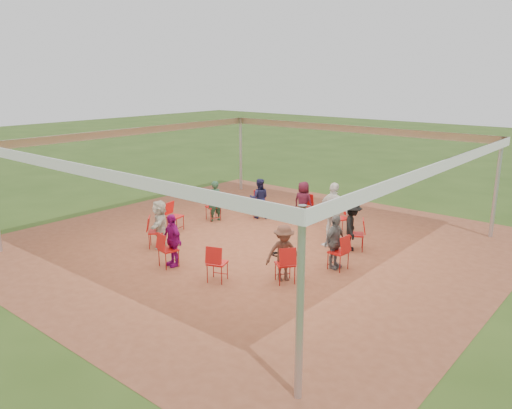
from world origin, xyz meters
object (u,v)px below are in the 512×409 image
Objects in this scene: chair_5 at (213,207)px; chair_1 at (356,235)px; person_seated_6 at (172,240)px; laptop at (329,243)px; standing_person at (334,211)px; person_seated_0 at (335,242)px; chair_0 at (338,252)px; chair_6 at (175,217)px; cable_coil at (277,254)px; person_seated_4 at (215,201)px; chair_2 at (341,219)px; chair_7 at (156,232)px; person_seated_2 at (303,202)px; chair_8 at (168,250)px; person_seated_7 at (284,253)px; chair_4 at (259,204)px; chair_9 at (217,263)px; person_seated_1 at (352,226)px; chair_10 at (285,264)px; chair_3 at (305,208)px; person_seated_3 at (259,198)px; person_seated_5 at (160,224)px.

chair_1 is at bearing 114.55° from chair_5.
person_seated_6 reaches higher than laptop.
person_seated_0 is at bearing 124.19° from standing_person.
chair_0 reaches higher than laptop.
chair_6 is at bearing 98.18° from chair_0.
chair_0 is at bearing 5.50° from cable_coil.
chair_2 is at bearing 131.99° from person_seated_4.
cable_coil is (3.67, -1.29, -0.43)m from chair_5.
chair_5 and chair_7 have the same top height.
chair_5 is 3.92m from cable_coil.
person_seated_2 is at bearing -25.77° from standing_person.
person_seated_2 is 2.91m from person_seated_4.
chair_8 is 2.99m from person_seated_7.
person_seated_7 reaches higher than chair_4.
chair_8 is 1.00× the size of chair_9.
cable_coil is (0.01, 2.28, -0.43)m from chair_9.
person_seated_1 is 0.80× the size of standing_person.
chair_1 and chair_8 have the same top height.
person_seated_0 is 0.17m from laptop.
chair_0 is 1.59m from chair_10.
chair_7 reaches higher than cable_coil.
standing_person reaches higher than chair_0.
standing_person reaches higher than chair_1.
laptop is (5.06, -1.06, -0.05)m from person_seated_4.
chair_6 is 5.46m from person_seated_0.
person_seated_4 is (-4.81, 2.57, 0.23)m from chair_10.
person_seated_0 is at bearing 16.36° from person_seated_7.
chair_3 is at bearing 149.21° from person_seated_4.
person_seated_2 is 5.33m from person_seated_6.
chair_7 is at bearing -150.81° from cable_coil.
person_seated_3 reaches higher than chair_3.
chair_8 is 0.66× the size of person_seated_2.
chair_0 is 5.46m from person_seated_4.
standing_person is at bearing 78.14° from cable_coil.
chair_0 is 0.66× the size of person_seated_0.
chair_1 is 1.00× the size of chair_7.
chair_1 is at bearing 30.79° from person_seated_7.
person_seated_0 is (2.92, -2.97, 0.23)m from chair_3.
chair_7 is 0.66× the size of person_seated_4.
person_seated_3 is at bearing 163.64° from person_seated_4.
person_seated_2 is at bearing 98.18° from person_seated_6.
standing_person is (-1.34, 1.96, 0.41)m from chair_0.
person_seated_0 is (4.40, -2.40, 0.23)m from chair_4.
person_seated_4 is (-0.90, -1.23, 0.00)m from person_seated_3.
person_seated_3 reaches higher than laptop.
chair_1 and chair_7 have the same top height.
chair_5 is 1.00× the size of chair_10.
person_seated_3 is 4.90m from person_seated_6.
chair_6 and chair_10 have the same top height.
person_seated_5 is at bearing 114.55° from person_seated_0.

